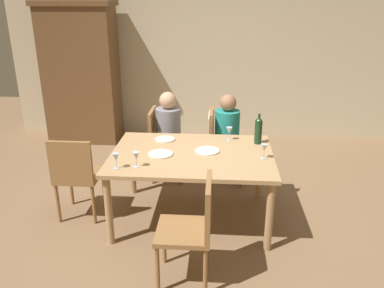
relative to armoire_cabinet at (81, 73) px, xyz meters
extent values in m
plane|color=#846647|center=(1.92, -2.34, -1.10)|extent=(10.00, 10.00, 0.00)
cube|color=beige|center=(1.92, 0.45, 0.25)|extent=(6.40, 0.12, 2.70)
cube|color=brown|center=(0.00, 0.00, -0.05)|extent=(1.10, 0.56, 2.10)
cube|color=brown|center=(0.00, 0.00, 1.04)|extent=(1.18, 0.62, 0.08)
cube|color=tan|center=(1.92, -2.34, -0.37)|extent=(1.64, 1.18, 0.04)
cylinder|color=tan|center=(1.17, -2.86, -0.74)|extent=(0.07, 0.07, 0.71)
cylinder|color=tan|center=(2.67, -2.86, -0.74)|extent=(0.07, 0.07, 0.71)
cylinder|color=tan|center=(1.17, -1.82, -0.74)|extent=(0.07, 0.07, 0.71)
cylinder|color=tan|center=(2.67, -1.82, -0.74)|extent=(0.07, 0.07, 0.71)
cylinder|color=olive|center=(1.74, -1.18, -0.88)|extent=(0.04, 0.04, 0.44)
cylinder|color=olive|center=(1.74, -1.56, -0.88)|extent=(0.04, 0.04, 0.44)
cylinder|color=olive|center=(1.36, -1.18, -0.88)|extent=(0.04, 0.04, 0.44)
cylinder|color=olive|center=(1.36, -1.56, -0.88)|extent=(0.04, 0.04, 0.44)
cube|color=olive|center=(1.55, -1.37, -0.64)|extent=(0.44, 0.44, 0.04)
cube|color=olive|center=(1.35, -1.37, -0.40)|extent=(0.04, 0.44, 0.44)
cylinder|color=olive|center=(2.48, -1.18, -0.88)|extent=(0.04, 0.04, 0.44)
cylinder|color=olive|center=(2.48, -1.56, -0.88)|extent=(0.04, 0.04, 0.44)
cylinder|color=olive|center=(2.10, -1.18, -0.88)|extent=(0.04, 0.04, 0.44)
cylinder|color=olive|center=(2.10, -1.56, -0.88)|extent=(0.04, 0.04, 0.44)
cube|color=olive|center=(2.29, -1.37, -0.64)|extent=(0.44, 0.44, 0.04)
cube|color=olive|center=(2.09, -1.37, -0.40)|extent=(0.04, 0.44, 0.44)
cube|color=beige|center=(2.09, -1.37, -0.38)|extent=(0.07, 0.40, 0.31)
cylinder|color=olive|center=(1.73, -3.50, -0.88)|extent=(0.04, 0.04, 0.44)
cylinder|color=olive|center=(1.73, -3.12, -0.88)|extent=(0.04, 0.04, 0.44)
cylinder|color=olive|center=(2.11, -3.50, -0.88)|extent=(0.04, 0.04, 0.44)
cylinder|color=olive|center=(2.11, -3.12, -0.88)|extent=(0.04, 0.04, 0.44)
cube|color=olive|center=(1.92, -3.31, -0.64)|extent=(0.44, 0.44, 0.04)
cube|color=olive|center=(2.12, -3.31, -0.40)|extent=(0.04, 0.44, 0.44)
cylinder|color=olive|center=(0.53, -2.15, -0.88)|extent=(0.04, 0.04, 0.44)
cylinder|color=olive|center=(0.91, -2.15, -0.88)|extent=(0.04, 0.04, 0.44)
cylinder|color=olive|center=(0.53, -2.53, -0.88)|extent=(0.04, 0.04, 0.44)
cylinder|color=olive|center=(0.91, -2.53, -0.88)|extent=(0.04, 0.04, 0.44)
cube|color=olive|center=(0.72, -2.34, -0.64)|extent=(0.44, 0.44, 0.04)
cube|color=olive|center=(0.72, -2.54, -0.40)|extent=(0.44, 0.04, 0.44)
cylinder|color=#33333D|center=(1.70, -1.28, -0.87)|extent=(0.11, 0.11, 0.46)
cylinder|color=#33333D|center=(1.70, -1.46, -0.87)|extent=(0.11, 0.11, 0.46)
cylinder|color=gray|center=(1.55, -1.37, -0.40)|extent=(0.31, 0.31, 0.48)
sphere|color=tan|center=(1.55, -1.37, -0.05)|extent=(0.21, 0.21, 0.21)
cylinder|color=#33333D|center=(2.43, -1.28, -0.87)|extent=(0.11, 0.11, 0.46)
cylinder|color=#33333D|center=(2.43, -1.46, -0.87)|extent=(0.11, 0.11, 0.46)
cylinder|color=teal|center=(2.29, -1.37, -0.40)|extent=(0.30, 0.30, 0.47)
sphere|color=#996B4C|center=(2.29, -1.37, -0.07)|extent=(0.20, 0.20, 0.20)
cylinder|color=#19381E|center=(2.61, -2.01, -0.23)|extent=(0.08, 0.08, 0.23)
sphere|color=#19381E|center=(2.61, -2.01, -0.10)|extent=(0.08, 0.08, 0.08)
cylinder|color=#19381E|center=(2.61, -2.01, -0.05)|extent=(0.03, 0.03, 0.08)
cylinder|color=silver|center=(2.63, -2.42, -0.34)|extent=(0.06, 0.06, 0.00)
cylinder|color=silver|center=(2.63, -2.42, -0.31)|extent=(0.01, 0.01, 0.07)
cone|color=silver|center=(2.63, -2.42, -0.23)|extent=(0.07, 0.07, 0.07)
cylinder|color=silver|center=(1.43, -2.71, -0.34)|extent=(0.06, 0.06, 0.00)
cylinder|color=silver|center=(1.43, -2.71, -0.31)|extent=(0.01, 0.01, 0.07)
cone|color=silver|center=(1.43, -2.71, -0.23)|extent=(0.07, 0.07, 0.07)
cylinder|color=silver|center=(2.30, -1.93, -0.34)|extent=(0.06, 0.06, 0.00)
cylinder|color=silver|center=(2.30, -1.93, -0.31)|extent=(0.01, 0.01, 0.07)
cone|color=silver|center=(2.30, -1.93, -0.23)|extent=(0.07, 0.07, 0.07)
cylinder|color=silver|center=(1.25, -2.76, -0.34)|extent=(0.06, 0.06, 0.00)
cylinder|color=silver|center=(1.25, -2.76, -0.31)|extent=(0.01, 0.01, 0.07)
cone|color=silver|center=(1.25, -2.76, -0.23)|extent=(0.07, 0.07, 0.07)
cylinder|color=silver|center=(1.61, -2.40, -0.34)|extent=(0.25, 0.25, 0.01)
cylinder|color=silver|center=(1.59, -1.97, -0.34)|extent=(0.22, 0.22, 0.01)
cylinder|color=white|center=(2.07, -2.28, -0.34)|extent=(0.25, 0.25, 0.01)
camera|label=1|loc=(2.19, -6.02, 1.17)|focal=36.76mm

